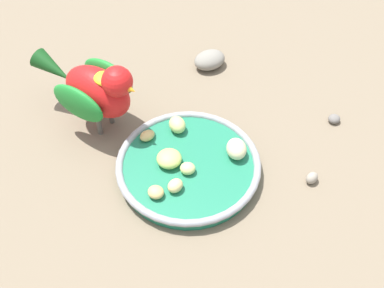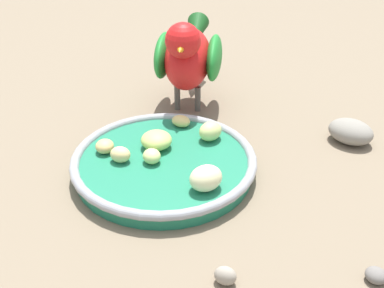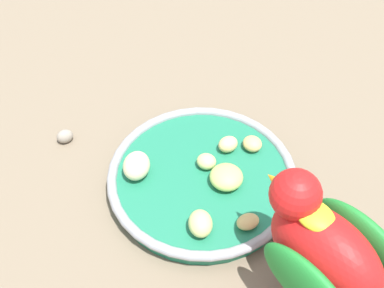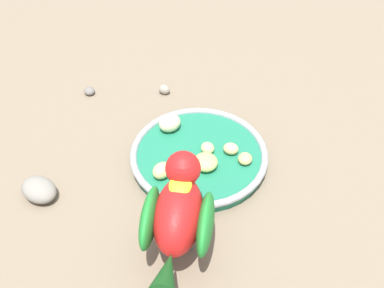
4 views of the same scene
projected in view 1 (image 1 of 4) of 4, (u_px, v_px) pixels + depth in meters
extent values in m
plane|color=#756651|center=(178.00, 180.00, 0.82)|extent=(4.00, 4.00, 0.00)
cylinder|color=#1E7251|center=(188.00, 168.00, 0.82)|extent=(0.22, 0.22, 0.02)
torus|color=#93969B|center=(188.00, 164.00, 0.81)|extent=(0.23, 0.23, 0.01)
ellipsoid|color=#C6D17A|center=(177.00, 125.00, 0.85)|extent=(0.03, 0.03, 0.02)
ellipsoid|color=#B2CC66|center=(169.00, 159.00, 0.81)|extent=(0.05, 0.05, 0.02)
ellipsoid|color=#E5C67F|center=(175.00, 186.00, 0.77)|extent=(0.03, 0.03, 0.02)
ellipsoid|color=#C6D17A|center=(188.00, 168.00, 0.80)|extent=(0.03, 0.03, 0.02)
ellipsoid|color=tan|center=(156.00, 192.00, 0.77)|extent=(0.03, 0.03, 0.02)
ellipsoid|color=beige|center=(236.00, 148.00, 0.82)|extent=(0.05, 0.04, 0.03)
ellipsoid|color=tan|center=(147.00, 136.00, 0.84)|extent=(0.03, 0.03, 0.02)
cylinder|color=#59544C|center=(111.00, 114.00, 0.89)|extent=(0.01, 0.01, 0.04)
cylinder|color=#59544C|center=(99.00, 125.00, 0.87)|extent=(0.01, 0.01, 0.04)
ellipsoid|color=red|center=(98.00, 92.00, 0.83)|extent=(0.14, 0.13, 0.08)
ellipsoid|color=#1E7F2D|center=(108.00, 76.00, 0.86)|extent=(0.09, 0.08, 0.06)
ellipsoid|color=#1E7F2D|center=(78.00, 103.00, 0.82)|extent=(0.09, 0.08, 0.06)
cone|color=#144719|center=(54.00, 69.00, 0.86)|extent=(0.08, 0.08, 0.05)
sphere|color=red|center=(117.00, 81.00, 0.78)|extent=(0.07, 0.07, 0.05)
cone|color=orange|center=(129.00, 89.00, 0.78)|extent=(0.03, 0.03, 0.02)
ellipsoid|color=yellow|center=(105.00, 79.00, 0.80)|extent=(0.05, 0.05, 0.01)
ellipsoid|color=gray|center=(210.00, 60.00, 0.99)|extent=(0.06, 0.07, 0.03)
ellipsoid|color=gray|center=(312.00, 178.00, 0.81)|extent=(0.02, 0.03, 0.02)
ellipsoid|color=slate|center=(334.00, 119.00, 0.90)|extent=(0.02, 0.02, 0.01)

